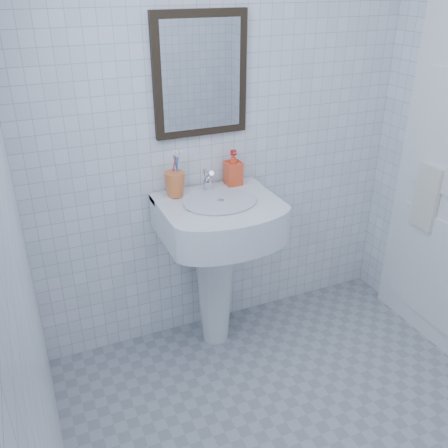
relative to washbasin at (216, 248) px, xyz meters
name	(u,v)px	position (x,y,z in m)	size (l,w,h in m)	color
wall_back	(223,129)	(0.13, 0.21, 0.61)	(2.20, 0.02, 2.50)	white
wall_left	(26,289)	(-0.97, -0.99, 0.61)	(0.02, 2.40, 2.50)	white
washbasin	(216,248)	(0.00, 0.00, 0.00)	(0.62, 0.46, 0.96)	silver
faucet	(208,181)	(0.00, 0.11, 0.36)	(0.05, 0.11, 0.13)	silver
toothbrush_cup	(175,184)	(-0.19, 0.11, 0.37)	(0.11, 0.11, 0.13)	orange
soap_dispenser	(233,168)	(0.16, 0.14, 0.40)	(0.09, 0.09, 0.19)	red
wall_mirror	(201,75)	(0.00, 0.19, 0.91)	(0.50, 0.04, 0.62)	black
towel_ring	(435,167)	(1.19, -0.31, 0.41)	(0.18, 0.18, 0.01)	silver
hand_towel	(427,197)	(1.17, -0.31, 0.23)	(0.03, 0.16, 0.38)	silver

